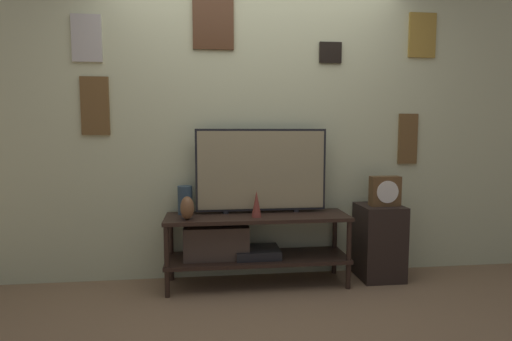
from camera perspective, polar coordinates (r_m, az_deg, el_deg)
ground_plane at (r=3.21m, az=0.77°, el=-17.54°), size 12.00×12.00×0.00m
wall_back at (r=3.47m, az=-0.34°, el=7.16°), size 6.40×0.08×2.70m
media_console at (r=3.31m, az=-2.12°, el=-10.06°), size 1.49×0.42×0.58m
television at (r=3.32m, az=0.77°, el=0.05°), size 1.09×0.05×0.70m
vase_tall_ceramic at (r=3.35m, az=-10.10°, el=-4.18°), size 0.12×0.12×0.23m
vase_urn_stoneware at (r=3.14m, az=-9.80°, el=-5.30°), size 0.11×0.12×0.18m
vase_slim_bronze at (r=3.19m, az=0.07°, el=-4.80°), size 0.08×0.08×0.21m
side_table at (r=3.65m, az=17.17°, el=-9.67°), size 0.35×0.37×0.64m
mantel_clock at (r=3.54m, az=17.95°, el=-2.81°), size 0.25×0.11×0.25m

